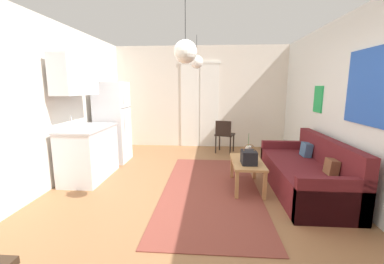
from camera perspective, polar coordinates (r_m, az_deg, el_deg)
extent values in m
cube|color=#8E603D|center=(3.63, -0.64, -16.86)|extent=(5.06, 7.61, 0.10)
cube|color=silver|center=(6.79, 1.90, 7.88)|extent=(4.66, 0.10, 2.65)
cube|color=white|center=(6.76, -0.43, 5.92)|extent=(0.49, 0.02, 2.19)
cube|color=white|center=(6.73, 3.92, 5.88)|extent=(0.49, 0.02, 2.19)
cube|color=white|center=(6.75, 1.79, 15.47)|extent=(1.08, 0.03, 0.06)
cube|color=silver|center=(3.80, 36.12, 4.08)|extent=(0.10, 7.21, 2.65)
cube|color=blue|center=(3.85, 34.96, 8.37)|extent=(0.02, 0.90, 0.95)
cube|color=green|center=(5.13, 26.68, 6.66)|extent=(0.02, 0.33, 0.48)
cube|color=silver|center=(4.12, -34.27, 4.60)|extent=(0.10, 7.21, 2.65)
cube|color=orange|center=(4.88, -26.98, 10.23)|extent=(0.02, 0.32, 0.40)
cube|color=brown|center=(4.10, 4.29, -12.74)|extent=(1.48, 3.19, 0.01)
cube|color=#5B191E|center=(4.30, 23.65, -9.45)|extent=(0.87, 2.07, 0.43)
cube|color=#5B191E|center=(4.38, 28.30, -6.75)|extent=(0.15, 2.07, 0.83)
cube|color=#5B191E|center=(3.44, 29.24, -13.59)|extent=(0.87, 0.11, 0.58)
cube|color=#5B191E|center=(5.17, 20.16, -5.10)|extent=(0.87, 0.11, 0.58)
cube|color=brown|center=(3.90, 29.06, -6.94)|extent=(0.14, 0.21, 0.22)
cube|color=#3D5B7F|center=(4.70, 24.45, -3.67)|extent=(0.15, 0.23, 0.24)
cube|color=#B27F4C|center=(4.10, 12.39, -6.60)|extent=(0.47, 0.93, 0.04)
cube|color=#B27F4C|center=(3.75, 10.13, -11.77)|extent=(0.05, 0.05, 0.42)
cube|color=#B27F4C|center=(3.81, 16.15, -11.66)|extent=(0.05, 0.05, 0.42)
cube|color=#B27F4C|center=(4.55, 9.05, -7.77)|extent=(0.05, 0.05, 0.42)
cube|color=#B27F4C|center=(4.60, 13.99, -7.75)|extent=(0.05, 0.05, 0.42)
cylinder|color=beige|center=(4.34, 12.61, -4.26)|extent=(0.10, 0.10, 0.17)
cylinder|color=#477F42|center=(4.29, 12.71, -1.73)|extent=(0.01, 0.01, 0.22)
cube|color=black|center=(3.91, 12.76, -5.65)|extent=(0.23, 0.27, 0.20)
torus|color=brown|center=(3.87, 12.83, -3.91)|extent=(0.17, 0.01, 0.17)
cube|color=white|center=(5.65, -17.52, 2.11)|extent=(0.61, 0.63, 1.70)
cube|color=#4C4C51|center=(5.51, -14.72, 5.37)|extent=(0.01, 0.61, 0.01)
cylinder|color=#B7BABF|center=(5.33, -15.26, 7.40)|extent=(0.02, 0.02, 0.24)
cylinder|color=#B7BABF|center=(5.38, -15.01, 1.96)|extent=(0.02, 0.02, 0.37)
cube|color=silver|center=(4.80, -22.24, -4.56)|extent=(0.61, 1.14, 0.88)
cube|color=#B7BABF|center=(4.71, -22.62, 0.82)|extent=(0.64, 1.17, 0.03)
cube|color=#999BA0|center=(4.67, -22.89, 0.16)|extent=(0.36, 0.40, 0.10)
cylinder|color=#B7BABF|center=(4.76, -25.64, 2.09)|extent=(0.02, 0.02, 0.20)
cube|color=silver|center=(4.73, -24.96, 11.52)|extent=(0.32, 1.03, 0.65)
cylinder|color=black|center=(6.39, 9.38, -2.42)|extent=(0.03, 0.03, 0.44)
cylinder|color=black|center=(6.47, 6.27, -2.17)|extent=(0.03, 0.03, 0.44)
cylinder|color=black|center=(6.06, 8.67, -3.08)|extent=(0.03, 0.03, 0.44)
cylinder|color=black|center=(6.15, 5.40, -2.81)|extent=(0.03, 0.03, 0.44)
cube|color=black|center=(6.22, 7.48, -0.54)|extent=(0.52, 0.51, 0.04)
cube|color=black|center=(6.01, 7.09, 0.87)|extent=(0.37, 0.14, 0.35)
cylinder|color=black|center=(3.00, -1.54, 25.29)|extent=(0.01, 0.01, 0.54)
sphere|color=white|center=(2.92, -1.50, 17.74)|extent=(0.26, 0.26, 0.26)
cylinder|color=black|center=(5.47, 1.07, 19.13)|extent=(0.01, 0.01, 0.40)
sphere|color=white|center=(5.43, 1.06, 15.61)|extent=(0.27, 0.27, 0.27)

